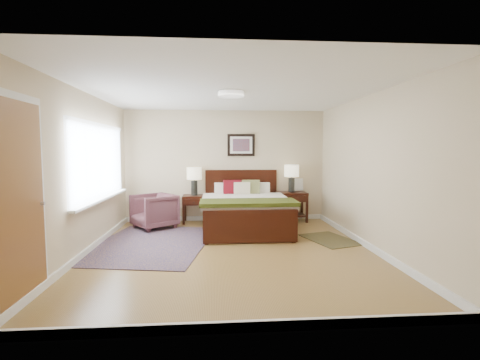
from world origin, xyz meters
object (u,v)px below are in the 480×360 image
(nightstand_right, at_px, (291,204))
(rug_persian, at_px, (151,244))
(bed, at_px, (245,204))
(nightstand_left, at_px, (194,201))
(lamp_left, at_px, (194,176))
(armchair, at_px, (154,211))
(lamp_right, at_px, (292,173))

(nightstand_right, relative_size, rug_persian, 0.25)
(bed, height_order, rug_persian, bed)
(nightstand_left, xyz_separation_m, lamp_left, (0.00, 0.02, 0.55))
(nightstand_left, relative_size, rug_persian, 0.23)
(bed, relative_size, nightstand_right, 3.18)
(armchair, xyz_separation_m, rug_persian, (0.15, -1.24, -0.35))
(rug_persian, bearing_deg, lamp_right, 41.45)
(lamp_left, distance_m, lamp_right, 2.18)
(armchair, bearing_deg, lamp_left, 85.51)
(lamp_left, height_order, armchair, lamp_left)
(nightstand_left, xyz_separation_m, armchair, (-0.80, -0.48, -0.13))
(bed, height_order, nightstand_right, bed)
(rug_persian, bearing_deg, bed, 38.57)
(armchair, bearing_deg, lamp_right, 62.87)
(nightstand_left, xyz_separation_m, rug_persian, (-0.65, -1.73, -0.48))
(nightstand_left, bearing_deg, nightstand_right, 0.19)
(nightstand_right, relative_size, lamp_right, 1.09)
(nightstand_left, height_order, lamp_left, lamp_left)
(bed, xyz_separation_m, armchair, (-1.85, 0.31, -0.17))
(armchair, height_order, rug_persian, armchair)
(lamp_right, height_order, rug_persian, lamp_right)
(lamp_left, bearing_deg, nightstand_right, -0.37)
(bed, xyz_separation_m, nightstand_right, (1.13, 0.80, -0.13))
(nightstand_left, height_order, rug_persian, nightstand_left)
(lamp_right, bearing_deg, rug_persian, -148.27)
(nightstand_right, bearing_deg, lamp_right, 90.00)
(bed, distance_m, lamp_right, 1.50)
(bed, relative_size, lamp_left, 3.47)
(armchair, bearing_deg, bed, 43.88)
(bed, distance_m, rug_persian, 2.01)
(bed, xyz_separation_m, lamp_right, (1.13, 0.81, 0.56))
(bed, bearing_deg, lamp_right, 35.77)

